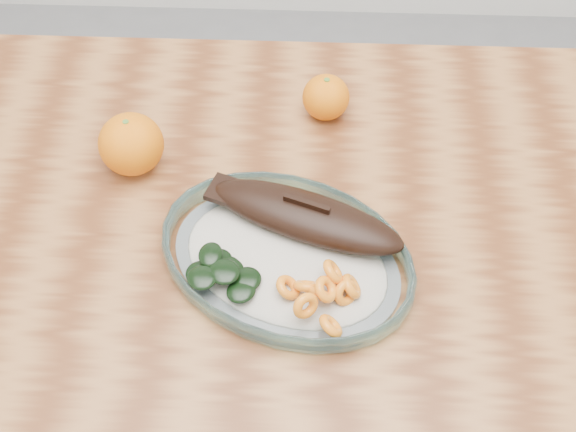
{
  "coord_description": "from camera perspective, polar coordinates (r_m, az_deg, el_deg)",
  "views": [
    {
      "loc": [
        0.07,
        -0.53,
        1.5
      ],
      "look_at": [
        0.05,
        0.03,
        0.77
      ],
      "focal_mm": 45.0,
      "sensor_mm": 36.0,
      "label": 1
    }
  ],
  "objects": [
    {
      "name": "orange_left",
      "position": [
        0.99,
        -12.29,
        5.57
      ],
      "size": [
        0.09,
        0.09,
        0.09
      ],
      "primitive_type": "sphere",
      "color": "orange",
      "rests_on": "dining_table"
    },
    {
      "name": "orange_right",
      "position": [
        1.05,
        3.01,
        9.35
      ],
      "size": [
        0.07,
        0.07,
        0.07
      ],
      "primitive_type": "sphere",
      "color": "orange",
      "rests_on": "dining_table"
    },
    {
      "name": "plated_meal",
      "position": [
        0.89,
        -0.07,
        -3.01
      ],
      "size": [
        0.76,
        0.76,
        0.08
      ],
      "rotation": [
        0.0,
        0.0,
        -0.41
      ],
      "color": "white",
      "rests_on": "dining_table"
    },
    {
      "name": "dining_table",
      "position": [
        1.0,
        -2.65,
        -5.37
      ],
      "size": [
        1.2,
        0.8,
        0.75
      ],
      "color": "#603016",
      "rests_on": "ground"
    }
  ]
}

